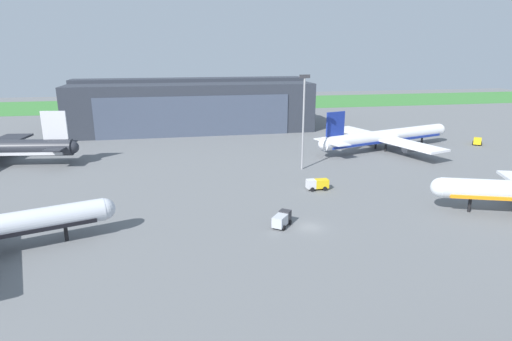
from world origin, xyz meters
TOP-DOWN VIEW (x-y plane):
  - ground_plane at (0.00, 0.00)m, footprint 440.00×440.00m
  - grass_field_strip at (0.00, 166.85)m, footprint 440.00×56.00m
  - maintenance_hangar at (-13.90, 97.40)m, footprint 82.70×38.17m
  - airliner_far_right at (38.64, 49.11)m, footprint 45.40×39.18m
  - stair_truck at (-4.19, 1.32)m, footprint 3.98×4.47m
  - ops_van at (7.55, 18.00)m, footprint 4.47×2.25m
  - fuel_bowser at (69.28, 49.83)m, footprint 4.72×5.19m
  - apron_light_mast at (9.11, 33.61)m, footprint 2.40×0.50m

SIDE VIEW (x-z plane):
  - ground_plane at x=0.00m, z-range 0.00..0.00m
  - grass_field_strip at x=0.00m, z-range 0.00..0.08m
  - fuel_bowser at x=69.28m, z-range -0.03..2.35m
  - stair_truck at x=-4.19m, z-range 0.09..2.34m
  - ops_van at x=7.55m, z-range 0.16..2.38m
  - airliner_far_right at x=38.64m, z-range -2.35..9.75m
  - maintenance_hangar at x=-13.90m, z-range -0.46..17.36m
  - apron_light_mast at x=9.11m, z-range 1.69..23.95m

